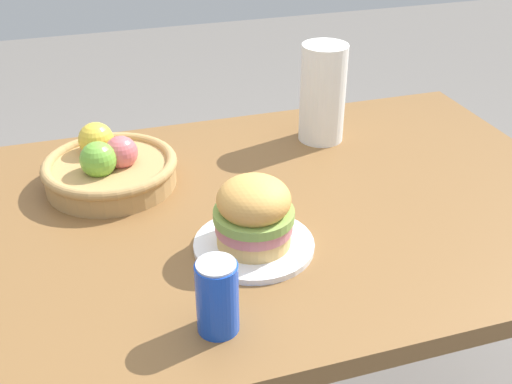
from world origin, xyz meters
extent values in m
cube|color=brown|center=(0.00, 0.00, 0.73)|extent=(1.40, 0.90, 0.04)
cylinder|color=brown|center=(0.62, 0.37, 0.35)|extent=(0.07, 0.07, 0.71)
cylinder|color=white|center=(-0.06, -0.14, 0.76)|extent=(0.23, 0.23, 0.01)
cylinder|color=#DBAD60|center=(-0.06, -0.14, 0.78)|extent=(0.14, 0.14, 0.03)
cylinder|color=#C67075|center=(-0.06, -0.14, 0.80)|extent=(0.14, 0.14, 0.02)
cylinder|color=#84A84C|center=(-0.06, -0.14, 0.82)|extent=(0.15, 0.15, 0.02)
ellipsoid|color=#DF9F4D|center=(-0.06, -0.14, 0.85)|extent=(0.13, 0.13, 0.08)
cylinder|color=blue|center=(-0.17, -0.33, 0.81)|extent=(0.07, 0.07, 0.12)
cylinder|color=silver|center=(-0.17, -0.33, 0.87)|extent=(0.06, 0.06, 0.00)
cylinder|color=tan|center=(-0.28, 0.18, 0.78)|extent=(0.28, 0.28, 0.05)
torus|color=tan|center=(-0.28, 0.18, 0.80)|extent=(0.29, 0.29, 0.02)
sphere|color=#D16066|center=(-0.26, 0.18, 0.83)|extent=(0.07, 0.07, 0.07)
sphere|color=gold|center=(-0.30, 0.25, 0.83)|extent=(0.08, 0.08, 0.08)
sphere|color=#6BAD38|center=(-0.31, 0.15, 0.83)|extent=(0.08, 0.08, 0.08)
cylinder|color=white|center=(0.24, 0.26, 0.87)|extent=(0.11, 0.11, 0.24)
camera|label=1|loc=(-0.34, -1.04, 1.43)|focal=43.76mm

